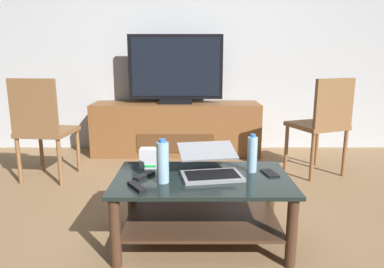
{
  "coord_description": "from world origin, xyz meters",
  "views": [
    {
      "loc": [
        0.04,
        -1.99,
        1.13
      ],
      "look_at": [
        0.04,
        0.52,
        0.57
      ],
      "focal_mm": 33.34,
      "sensor_mm": 36.0,
      "label": 1
    }
  ],
  "objects_px": {
    "cell_phone": "(269,173)",
    "television": "(175,71)",
    "water_bottle_far": "(252,154)",
    "tv_remote": "(137,187)",
    "soundbar_remote": "(144,176)",
    "dining_chair": "(323,121)",
    "coffee_table": "(202,198)",
    "media_cabinet": "(176,129)",
    "side_chair": "(42,125)",
    "laptop": "(210,165)",
    "water_bottle_near": "(162,162)",
    "router_box": "(150,158)"
  },
  "relations": [
    {
      "from": "side_chair",
      "to": "cell_phone",
      "type": "bearing_deg",
      "value": -29.93
    },
    {
      "from": "side_chair",
      "to": "dining_chair",
      "type": "bearing_deg",
      "value": 3.54
    },
    {
      "from": "water_bottle_far",
      "to": "coffee_table",
      "type": "bearing_deg",
      "value": -162.28
    },
    {
      "from": "side_chair",
      "to": "tv_remote",
      "type": "xyz_separation_m",
      "value": [
        1.03,
        -1.28,
        -0.09
      ]
    },
    {
      "from": "laptop",
      "to": "water_bottle_near",
      "type": "height_order",
      "value": "water_bottle_near"
    },
    {
      "from": "television",
      "to": "soundbar_remote",
      "type": "relative_size",
      "value": 6.54
    },
    {
      "from": "water_bottle_far",
      "to": "water_bottle_near",
      "type": "bearing_deg",
      "value": -160.66
    },
    {
      "from": "side_chair",
      "to": "laptop",
      "type": "distance_m",
      "value": 1.78
    },
    {
      "from": "laptop",
      "to": "water_bottle_near",
      "type": "bearing_deg",
      "value": -153.69
    },
    {
      "from": "coffee_table",
      "to": "side_chair",
      "type": "distance_m",
      "value": 1.79
    },
    {
      "from": "dining_chair",
      "to": "side_chair",
      "type": "xyz_separation_m",
      "value": [
        -2.55,
        -0.16,
        -0.01
      ]
    },
    {
      "from": "media_cabinet",
      "to": "water_bottle_near",
      "type": "xyz_separation_m",
      "value": [
        0.02,
        -2.12,
        0.25
      ]
    },
    {
      "from": "router_box",
      "to": "water_bottle_near",
      "type": "height_order",
      "value": "water_bottle_near"
    },
    {
      "from": "television",
      "to": "tv_remote",
      "type": "relative_size",
      "value": 6.54
    },
    {
      "from": "tv_remote",
      "to": "cell_phone",
      "type": "bearing_deg",
      "value": -15.48
    },
    {
      "from": "dining_chair",
      "to": "water_bottle_near",
      "type": "bearing_deg",
      "value": -135.91
    },
    {
      "from": "cell_phone",
      "to": "soundbar_remote",
      "type": "height_order",
      "value": "soundbar_remote"
    },
    {
      "from": "dining_chair",
      "to": "laptop",
      "type": "relative_size",
      "value": 2.23
    },
    {
      "from": "media_cabinet",
      "to": "router_box",
      "type": "height_order",
      "value": "media_cabinet"
    },
    {
      "from": "television",
      "to": "tv_remote",
      "type": "height_order",
      "value": "television"
    },
    {
      "from": "dining_chair",
      "to": "soundbar_remote",
      "type": "bearing_deg",
      "value": -140.08
    },
    {
      "from": "coffee_table",
      "to": "laptop",
      "type": "relative_size",
      "value": 2.5
    },
    {
      "from": "cell_phone",
      "to": "television",
      "type": "bearing_deg",
      "value": 96.22
    },
    {
      "from": "water_bottle_near",
      "to": "cell_phone",
      "type": "height_order",
      "value": "water_bottle_near"
    },
    {
      "from": "television",
      "to": "coffee_table",
      "type": "bearing_deg",
      "value": -83.08
    },
    {
      "from": "television",
      "to": "water_bottle_far",
      "type": "xyz_separation_m",
      "value": [
        0.55,
        -1.91,
        -0.42
      ]
    },
    {
      "from": "tv_remote",
      "to": "media_cabinet",
      "type": "bearing_deg",
      "value": 54.06
    },
    {
      "from": "media_cabinet",
      "to": "router_box",
      "type": "xyz_separation_m",
      "value": [
        -0.09,
        -1.83,
        0.19
      ]
    },
    {
      "from": "dining_chair",
      "to": "router_box",
      "type": "relative_size",
      "value": 7.07
    },
    {
      "from": "water_bottle_near",
      "to": "water_bottle_far",
      "type": "bearing_deg",
      "value": 19.34
    },
    {
      "from": "laptop",
      "to": "coffee_table",
      "type": "bearing_deg",
      "value": -135.64
    },
    {
      "from": "coffee_table",
      "to": "television",
      "type": "relative_size",
      "value": 0.99
    },
    {
      "from": "water_bottle_far",
      "to": "tv_remote",
      "type": "height_order",
      "value": "water_bottle_far"
    },
    {
      "from": "router_box",
      "to": "soundbar_remote",
      "type": "relative_size",
      "value": 0.82
    },
    {
      "from": "dining_chair",
      "to": "cell_phone",
      "type": "relative_size",
      "value": 6.63
    },
    {
      "from": "laptop",
      "to": "tv_remote",
      "type": "distance_m",
      "value": 0.47
    },
    {
      "from": "cell_phone",
      "to": "soundbar_remote",
      "type": "bearing_deg",
      "value": 172.17
    },
    {
      "from": "coffee_table",
      "to": "dining_chair",
      "type": "bearing_deg",
      "value": 47.22
    },
    {
      "from": "media_cabinet",
      "to": "cell_phone",
      "type": "distance_m",
      "value": 2.08
    },
    {
      "from": "dining_chair",
      "to": "cell_phone",
      "type": "xyz_separation_m",
      "value": [
        -0.75,
        -1.2,
        -0.1
      ]
    },
    {
      "from": "media_cabinet",
      "to": "dining_chair",
      "type": "height_order",
      "value": "dining_chair"
    },
    {
      "from": "soundbar_remote",
      "to": "dining_chair",
      "type": "bearing_deg",
      "value": 71.58
    },
    {
      "from": "media_cabinet",
      "to": "laptop",
      "type": "xyz_separation_m",
      "value": [
        0.29,
        -1.98,
        0.18
      ]
    },
    {
      "from": "coffee_table",
      "to": "media_cabinet",
      "type": "bearing_deg",
      "value": 96.85
    },
    {
      "from": "television",
      "to": "side_chair",
      "type": "bearing_deg",
      "value": -141.68
    },
    {
      "from": "side_chair",
      "to": "soundbar_remote",
      "type": "distance_m",
      "value": 1.52
    },
    {
      "from": "cell_phone",
      "to": "tv_remote",
      "type": "distance_m",
      "value": 0.81
    },
    {
      "from": "water_bottle_near",
      "to": "water_bottle_far",
      "type": "height_order",
      "value": "water_bottle_near"
    },
    {
      "from": "television",
      "to": "router_box",
      "type": "xyz_separation_m",
      "value": [
        -0.09,
        -1.81,
        -0.48
      ]
    },
    {
      "from": "router_box",
      "to": "water_bottle_near",
      "type": "relative_size",
      "value": 0.52
    }
  ]
}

